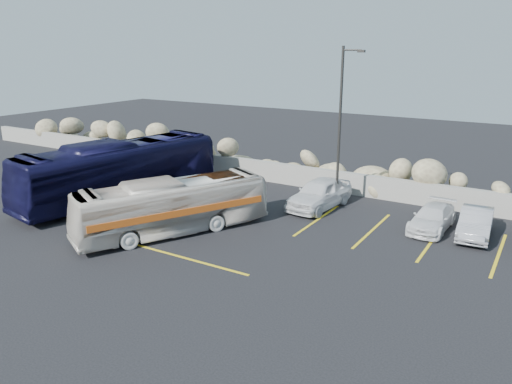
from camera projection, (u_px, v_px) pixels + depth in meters
The scene contains 10 objects.
ground at pixel (181, 260), 19.38m from camera, with size 90.00×90.00×0.00m, color black.
seawall at pixel (313, 178), 29.04m from camera, with size 60.00×0.40×1.20m, color gray.
riprap_pile at pixel (322, 162), 29.83m from camera, with size 54.00×2.80×2.60m, color #8E7C5D, non-canonical shape.
parking_lines at pixel (347, 237), 21.62m from camera, with size 18.16×9.36×0.01m.
lamppost at pixel (341, 124), 24.68m from camera, with size 1.14×0.18×8.00m.
vintage_bus at pixel (173, 206), 21.91m from camera, with size 2.03×8.69×2.42m, color silver.
tour_coach at pixel (120, 170), 26.66m from camera, with size 2.68×11.45×3.19m, color black.
car_a at pixel (319, 193), 25.42m from camera, with size 1.79×4.45×1.52m, color silver.
car_b at pixel (476, 223), 21.64m from camera, with size 1.28×3.68×1.21m, color #B4B3B8.
car_c at pixel (432, 218), 22.45m from camera, with size 1.50×3.69×1.07m, color silver.
Camera 1 is at (11.79, -13.72, 7.98)m, focal length 35.00 mm.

